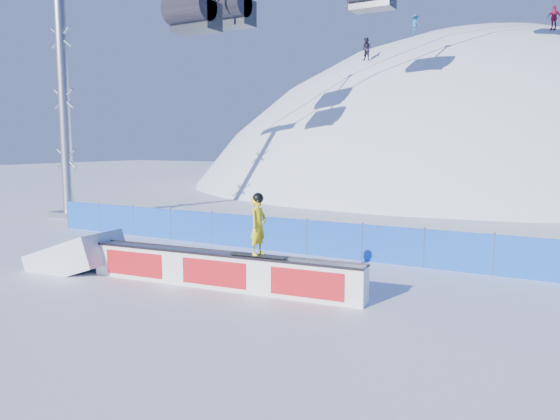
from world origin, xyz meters
The scene contains 7 objects.
ground centered at (0.00, 0.00, 0.00)m, with size 160.00×160.00×0.00m, color white.
snow_hill centered at (0.00, 42.00, -18.00)m, with size 64.00×64.00×64.00m.
safety_fence centered at (0.00, 4.50, 0.60)m, with size 22.05×0.05×1.30m.
rail_box centered at (0.94, -0.47, 0.47)m, with size 7.98×1.25×0.95m.
snow_ramp centered at (-4.02, -0.91, 0.00)m, with size 2.51×1.68×0.94m, color white, non-canonical shape.
snowboarder centered at (2.10, -0.37, 1.74)m, with size 1.55×0.56×1.61m.
distant_skiers centered at (1.19, 31.57, 11.83)m, with size 19.96×8.99×6.07m.
Camera 1 is at (9.27, -11.84, 3.78)m, focal length 35.00 mm.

